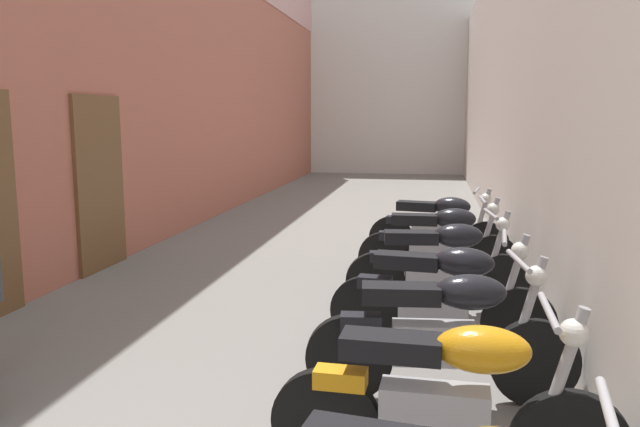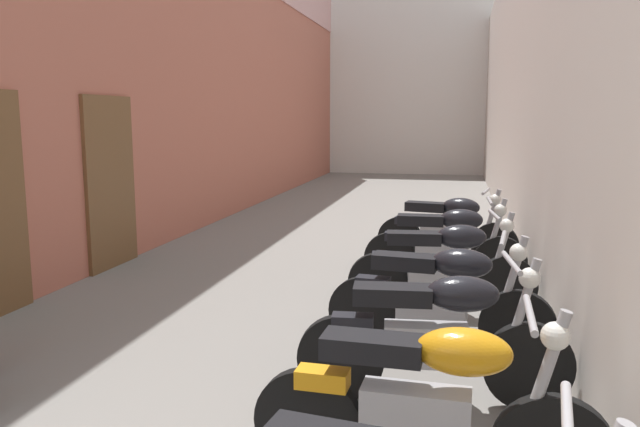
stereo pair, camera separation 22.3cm
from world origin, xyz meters
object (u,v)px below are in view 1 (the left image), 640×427
motorcycle_fifth (441,294)px  motorcycle_seventh (439,242)px  motorcycle_fourth (443,332)px  motorcycle_eighth (438,227)px  motorcycle_third (446,399)px  motorcycle_sixth (440,263)px

motorcycle_fifth → motorcycle_seventh: 2.17m
motorcycle_seventh → motorcycle_fourth: bearing=-90.0°
motorcycle_fourth → motorcycle_eighth: bearing=90.0°
motorcycle_eighth → motorcycle_fifth: bearing=-90.0°
motorcycle_eighth → motorcycle_third: bearing=-90.0°
motorcycle_third → motorcycle_seventh: same height
motorcycle_fifth → motorcycle_third: bearing=-90.0°
motorcycle_third → motorcycle_seventh: 4.11m
motorcycle_fifth → motorcycle_sixth: same height
motorcycle_fourth → motorcycle_sixth: 2.01m
motorcycle_fourth → motorcycle_eighth: 4.13m
motorcycle_fourth → motorcycle_fifth: size_ratio=1.00×
motorcycle_fourth → motorcycle_third: bearing=-90.0°
motorcycle_fifth → motorcycle_sixth: size_ratio=1.00×
motorcycle_third → motorcycle_sixth: (-0.00, 3.04, 0.00)m
motorcycle_fourth → motorcycle_fifth: 0.92m
motorcycle_fourth → motorcycle_sixth: size_ratio=1.00×
motorcycle_third → motorcycle_fifth: (-0.00, 1.94, 0.00)m
motorcycle_fifth → motorcycle_seventh: bearing=90.0°
motorcycle_sixth → motorcycle_seventh: (0.00, 1.07, 0.00)m
motorcycle_fifth → motorcycle_fourth: bearing=-90.0°
motorcycle_eighth → motorcycle_seventh: bearing=-90.0°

